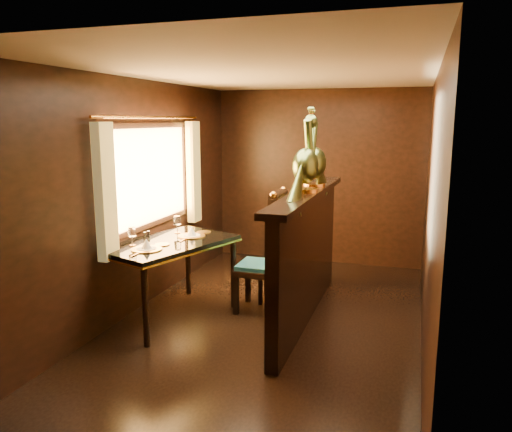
# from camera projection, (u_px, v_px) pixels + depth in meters

# --- Properties ---
(ground) EXTENTS (5.00, 5.00, 0.00)m
(ground) POSITION_uv_depth(u_px,v_px,m) (268.00, 324.00, 5.13)
(ground) COLOR black
(ground) RESTS_ON ground
(room_shell) EXTENTS (3.04, 5.04, 2.52)m
(room_shell) POSITION_uv_depth(u_px,v_px,m) (261.00, 170.00, 4.88)
(room_shell) COLOR black
(room_shell) RESTS_ON ground
(partition) EXTENTS (0.26, 2.70, 1.36)m
(partition) POSITION_uv_depth(u_px,v_px,m) (306.00, 252.00, 5.18)
(partition) COLOR black
(partition) RESTS_ON ground
(dining_table) EXTENTS (1.26, 1.60, 1.03)m
(dining_table) POSITION_uv_depth(u_px,v_px,m) (168.00, 248.00, 5.19)
(dining_table) COLOR black
(dining_table) RESTS_ON ground
(chair_left) EXTENTS (0.49, 0.54, 1.36)m
(chair_left) POSITION_uv_depth(u_px,v_px,m) (271.00, 249.00, 5.35)
(chair_left) COLOR black
(chair_left) RESTS_ON ground
(chair_right) EXTENTS (0.47, 0.49, 1.18)m
(chair_right) POSITION_uv_depth(u_px,v_px,m) (288.00, 250.00, 5.67)
(chair_right) COLOR black
(chair_right) RESTS_ON ground
(peacock_left) EXTENTS (0.26, 0.70, 0.84)m
(peacock_left) POSITION_uv_depth(u_px,v_px,m) (306.00, 150.00, 4.85)
(peacock_left) COLOR #194C37
(peacock_left) RESTS_ON partition
(peacock_right) EXTENTS (0.26, 0.68, 0.81)m
(peacock_right) POSITION_uv_depth(u_px,v_px,m) (315.00, 149.00, 5.27)
(peacock_right) COLOR #194C37
(peacock_right) RESTS_ON partition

